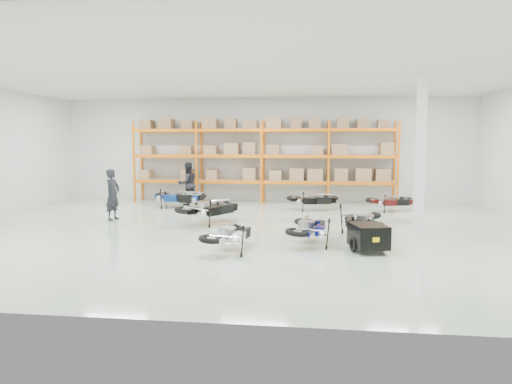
# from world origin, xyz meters

# --- Properties ---
(room) EXTENTS (18.00, 18.00, 18.00)m
(room) POSITION_xyz_m (0.00, 0.00, 2.25)
(room) COLOR silver
(room) RESTS_ON ground
(pallet_rack) EXTENTS (11.28, 0.98, 3.62)m
(pallet_rack) POSITION_xyz_m (-0.00, 6.45, 2.26)
(pallet_rack) COLOR orange
(pallet_rack) RESTS_ON ground
(structural_column) EXTENTS (0.25, 0.25, 4.50)m
(structural_column) POSITION_xyz_m (5.20, 0.50, 2.25)
(structural_column) COLOR white
(structural_column) RESTS_ON ground
(moto_blue_centre) EXTENTS (1.05, 1.83, 1.13)m
(moto_blue_centre) POSITION_xyz_m (2.09, -1.72, 0.53)
(moto_blue_centre) COLOR #080B53
(moto_blue_centre) RESTS_ON ground
(moto_silver_left) EXTENTS (1.11, 1.78, 1.07)m
(moto_silver_left) POSITION_xyz_m (0.24, -2.68, 0.51)
(moto_silver_left) COLOR silver
(moto_silver_left) RESTS_ON ground
(moto_black_far_left) EXTENTS (1.91, 2.21, 1.29)m
(moto_black_far_left) POSITION_xyz_m (-1.07, 0.97, 0.61)
(moto_black_far_left) COLOR black
(moto_black_far_left) RESTS_ON ground
(moto_touring_right) EXTENTS (1.14, 2.02, 1.26)m
(moto_touring_right) POSITION_xyz_m (3.45, -0.76, 0.59)
(moto_touring_right) COLOR black
(moto_touring_right) RESTS_ON ground
(trailer) EXTENTS (0.94, 1.60, 0.65)m
(trailer) POSITION_xyz_m (3.45, -2.36, 0.38)
(trailer) COLOR black
(trailer) RESTS_ON ground
(moto_back_a) EXTENTS (1.91, 1.05, 1.20)m
(moto_back_a) POSITION_xyz_m (-3.13, 4.33, 0.56)
(moto_back_a) COLOR navy
(moto_back_a) RESTS_ON ground
(moto_back_b) EXTENTS (1.72, 1.12, 1.03)m
(moto_back_b) POSITION_xyz_m (-3.02, 4.34, 0.49)
(moto_back_b) COLOR #A9AFB3
(moto_back_b) RESTS_ON ground
(moto_back_c) EXTENTS (1.86, 1.17, 1.12)m
(moto_back_c) POSITION_xyz_m (2.19, 4.35, 0.53)
(moto_back_c) COLOR black
(moto_back_c) RESTS_ON ground
(moto_back_d) EXTENTS (1.74, 1.15, 1.04)m
(moto_back_d) POSITION_xyz_m (5.11, 4.41, 0.49)
(moto_back_d) COLOR #450D0D
(moto_back_d) RESTS_ON ground
(person_left) EXTENTS (0.52, 0.68, 1.70)m
(person_left) POSITION_xyz_m (-4.45, 1.27, 0.85)
(person_left) COLOR black
(person_left) RESTS_ON ground
(person_back) EXTENTS (1.09, 1.07, 1.77)m
(person_back) POSITION_xyz_m (-2.99, 5.25, 0.89)
(person_back) COLOR black
(person_back) RESTS_ON ground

